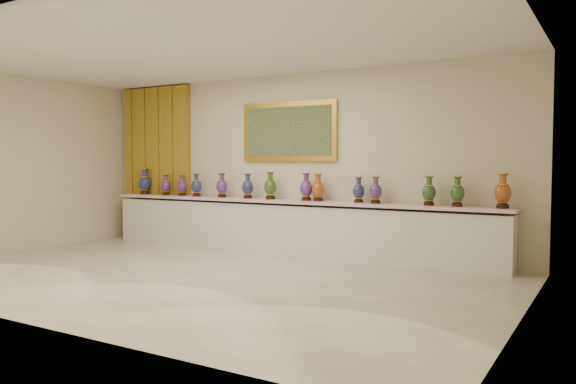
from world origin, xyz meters
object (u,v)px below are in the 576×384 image
object	(u,v)px
counter	(285,227)
vase_2	(182,186)
vase_1	(166,186)
vase_0	(145,183)

from	to	relation	value
counter	vase_2	size ratio (longest dim) A/B	18.66
counter	vase_1	distance (m)	2.70
vase_2	vase_1	bearing A→B (deg)	-177.17
counter	vase_1	xyz separation A→B (m)	(-2.62, -0.03, 0.64)
vase_0	vase_1	xyz separation A→B (m)	(0.59, -0.05, -0.05)
vase_1	vase_2	distance (m)	0.38
vase_1	vase_2	world-z (taller)	vase_1
vase_1	counter	bearing A→B (deg)	0.74
counter	vase_1	bearing A→B (deg)	-179.26
counter	vase_2	world-z (taller)	vase_2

